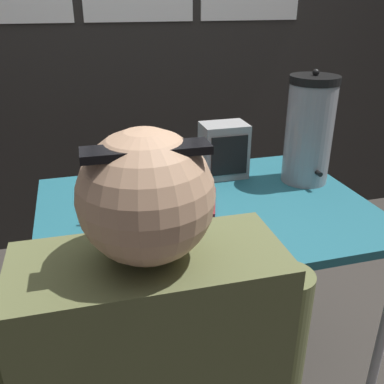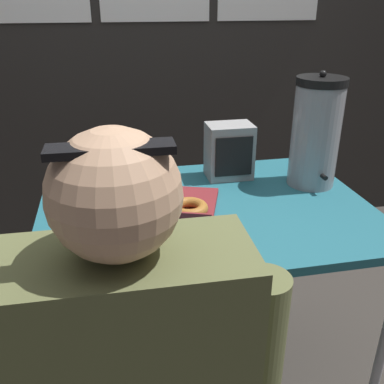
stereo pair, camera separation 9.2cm
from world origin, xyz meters
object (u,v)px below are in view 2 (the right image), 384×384
at_px(coffee_urn, 316,133).
at_px(cell_phone, 63,264).
at_px(donut_box, 150,201).
at_px(space_heater, 229,151).

bearing_deg(coffee_urn, cell_phone, -156.67).
distance_m(donut_box, space_heater, 0.40).
distance_m(coffee_urn, space_heater, 0.33).
xyz_separation_m(coffee_urn, space_heater, (-0.28, 0.13, -0.09)).
xyz_separation_m(coffee_urn, cell_phone, (-0.88, -0.38, -0.19)).
height_order(coffee_urn, cell_phone, coffee_urn).
xyz_separation_m(donut_box, space_heater, (0.33, 0.21, 0.08)).
height_order(donut_box, coffee_urn, coffee_urn).
relative_size(cell_phone, space_heater, 0.74).
bearing_deg(donut_box, space_heater, 51.08).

